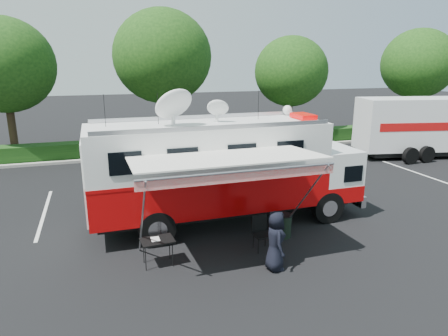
# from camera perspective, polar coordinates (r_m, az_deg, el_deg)

# --- Properties ---
(ground_plane) EXTENTS (120.00, 120.00, 0.00)m
(ground_plane) POSITION_cam_1_polar(r_m,az_deg,el_deg) (14.73, 0.61, -7.64)
(ground_plane) COLOR black
(ground_plane) RESTS_ON ground
(back_border) EXTENTS (60.00, 6.14, 8.87)m
(back_border) POSITION_cam_1_polar(r_m,az_deg,el_deg) (26.37, -6.14, 13.51)
(back_border) COLOR #9E998E
(back_border) RESTS_ON ground_plane
(stall_lines) EXTENTS (24.12, 5.50, 0.01)m
(stall_lines) POSITION_cam_1_polar(r_m,az_deg,el_deg) (17.30, -4.15, -4.15)
(stall_lines) COLOR silver
(stall_lines) RESTS_ON ground_plane
(command_truck) EXTENTS (9.72, 2.67, 4.67)m
(command_truck) POSITION_cam_1_polar(r_m,az_deg,el_deg) (14.06, 0.30, -0.15)
(command_truck) COLOR black
(command_truck) RESTS_ON ground_plane
(awning) EXTENTS (5.30, 2.73, 3.20)m
(awning) POSITION_cam_1_polar(r_m,az_deg,el_deg) (10.99, 0.54, 0.94)
(awning) COLOR silver
(awning) RESTS_ON ground_plane
(person) EXTENTS (0.64, 0.90, 1.73)m
(person) POSITION_cam_1_polar(r_m,az_deg,el_deg) (11.73, 7.20, -14.07)
(person) COLOR black
(person) RESTS_ON ground_plane
(folding_table) EXTENTS (0.98, 0.73, 0.79)m
(folding_table) POSITION_cam_1_polar(r_m,az_deg,el_deg) (11.67, -9.50, -10.26)
(folding_table) COLOR black
(folding_table) RESTS_ON ground_plane
(folding_chair) EXTENTS (0.54, 0.56, 1.08)m
(folding_chair) POSITION_cam_1_polar(r_m,az_deg,el_deg) (12.55, 5.24, -8.71)
(folding_chair) COLOR black
(folding_chair) RESTS_ON ground_plane
(trash_bin) EXTENTS (0.53, 0.53, 0.79)m
(trash_bin) POSITION_cam_1_polar(r_m,az_deg,el_deg) (13.53, 8.56, -8.11)
(trash_bin) COLOR black
(trash_bin) RESTS_ON ground_plane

